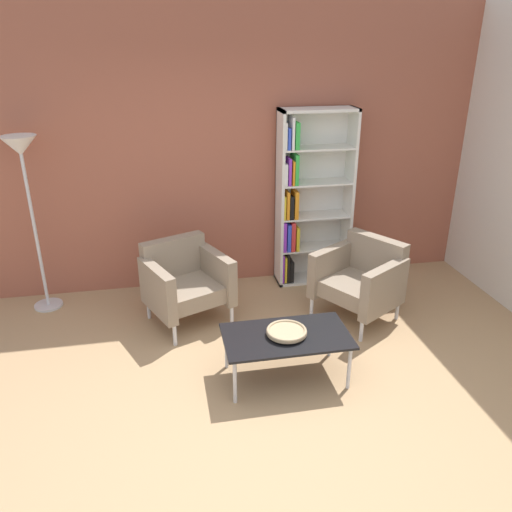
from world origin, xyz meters
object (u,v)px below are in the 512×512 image
Objects in this scene: armchair_corner_red at (185,281)px; armchair_spare_guest at (361,278)px; coffee_table_low at (286,338)px; bookshelf_tall at (306,201)px; floor_lamp_torchiere at (24,168)px; decorative_bowl at (287,331)px.

armchair_corner_red is 0.97× the size of armchair_spare_guest.
armchair_corner_red reaches higher than coffee_table_low.
bookshelf_tall is 1.09m from armchair_spare_guest.
bookshelf_tall is 2.10× the size of armchair_corner_red.
armchair_corner_red is at bearing -20.98° from floor_lamp_torchiere.
decorative_bowl is 1.26m from armchair_spare_guest.
armchair_corner_red is (-0.72, 1.09, -0.02)m from decorative_bowl.
decorative_bowl is (-0.65, -1.74, -0.50)m from bookshelf_tall.
decorative_bowl is 2.85m from floor_lamp_torchiere.
armchair_corner_red is at bearing -154.62° from bookshelf_tall.
bookshelf_tall reaches higher than armchair_spare_guest.
armchair_corner_red is 0.52× the size of floor_lamp_torchiere.
armchair_corner_red is at bearing 123.48° from decorative_bowl.
armchair_spare_guest is (0.95, 0.83, -0.02)m from decorative_bowl.
bookshelf_tall is at bearing 2.13° from armchair_corner_red.
bookshelf_tall is 2.02× the size of armchair_spare_guest.
armchair_corner_red is (-1.37, -0.65, -0.52)m from bookshelf_tall.
armchair_spare_guest is (0.95, 0.83, 0.05)m from coffee_table_low.
bookshelf_tall is at bearing 69.68° from coffee_table_low.
coffee_table_low is at bearing -110.32° from bookshelf_tall.
decorative_bowl is (0.00, 0.00, 0.07)m from coffee_table_low.
armchair_corner_red is (-0.72, 1.09, 0.05)m from coffee_table_low.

